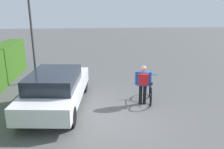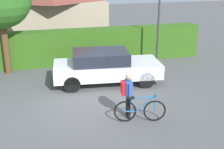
{
  "view_description": "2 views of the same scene",
  "coord_description": "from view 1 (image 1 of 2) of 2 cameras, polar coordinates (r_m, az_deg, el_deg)",
  "views": [
    {
      "loc": [
        -7.03,
        0.55,
        3.78
      ],
      "look_at": [
        2.57,
        -0.23,
        0.81
      ],
      "focal_mm": 37.25,
      "sensor_mm": 36.0,
      "label": 1
    },
    {
      "loc": [
        -1.56,
        -9.91,
        4.78
      ],
      "look_at": [
        1.15,
        0.67,
        0.83
      ],
      "focal_mm": 48.13,
      "sensor_mm": 36.0,
      "label": 2
    }
  ],
  "objects": [
    {
      "name": "parked_car_near",
      "position": [
        8.87,
        -13.52,
        -3.25
      ],
      "size": [
        4.66,
        2.27,
        1.43
      ],
      "color": "silver",
      "rests_on": "ground"
    },
    {
      "name": "ground_plane",
      "position": [
        8.0,
        -0.16,
        -11.05
      ],
      "size": [
        60.0,
        60.0,
        0.0
      ],
      "primitive_type": "plane",
      "color": "#545454"
    },
    {
      "name": "street_lamp",
      "position": [
        11.56,
        -19.37,
        12.35
      ],
      "size": [
        0.28,
        0.28,
        4.71
      ],
      "color": "#38383D",
      "rests_on": "ground"
    },
    {
      "name": "bicycle",
      "position": [
        9.43,
        9.41,
        -4.11
      ],
      "size": [
        1.67,
        0.55,
        0.97
      ],
      "color": "black",
      "rests_on": "ground"
    },
    {
      "name": "person_rider",
      "position": [
        8.88,
        7.66,
        -1.76
      ],
      "size": [
        0.39,
        0.63,
        1.54
      ],
      "color": "black",
      "rests_on": "ground"
    }
  ]
}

